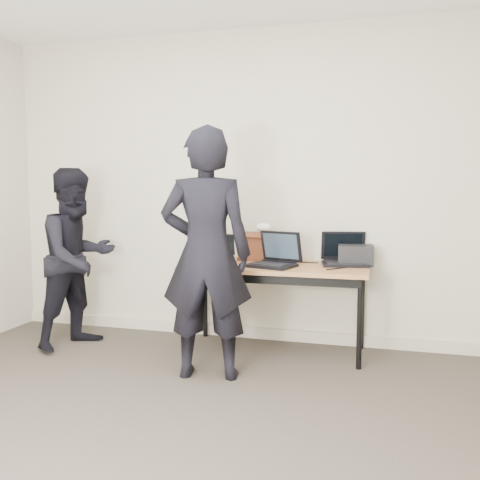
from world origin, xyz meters
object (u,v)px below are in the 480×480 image
at_px(laptop_right, 344,257).
at_px(equipment_box, 356,255).
at_px(laptop_center, 275,258).
at_px(leather_satchel, 260,246).
at_px(person_typist, 206,254).
at_px(desk, 275,272).
at_px(laptop_beige, 215,257).
at_px(person_observer, 78,258).

distance_m(laptop_right, equipment_box, 0.09).
height_order(laptop_center, leather_satchel, laptop_center).
xyz_separation_m(equipment_box, person_typist, (-0.98, -0.87, 0.09)).
height_order(desk, laptop_beige, laptop_beige).
distance_m(desk, person_observer, 1.67).
distance_m(leather_satchel, equipment_box, 0.81).
bearing_deg(leather_satchel, person_typist, -99.58).
height_order(laptop_right, equipment_box, laptop_right).
relative_size(laptop_center, equipment_box, 1.58).
bearing_deg(laptop_center, equipment_box, 37.88).
bearing_deg(leather_satchel, desk, -50.45).
height_order(laptop_beige, laptop_right, laptop_right).
distance_m(laptop_beige, person_typist, 0.69).
relative_size(laptop_beige, laptop_center, 0.74).
bearing_deg(desk, laptop_center, -80.17).
bearing_deg(equipment_box, desk, -163.05).
height_order(desk, laptop_right, laptop_right).
relative_size(laptop_beige, person_typist, 0.18).
bearing_deg(laptop_center, person_typist, -102.73).
height_order(laptop_beige, laptop_center, laptop_center).
distance_m(desk, laptop_beige, 0.52).
xyz_separation_m(laptop_beige, person_observer, (-1.14, -0.25, -0.02)).
distance_m(leather_satchel, person_typist, 0.93).
bearing_deg(desk, person_typist, -118.19).
relative_size(desk, equipment_box, 5.43).
height_order(desk, person_typist, person_typist).
distance_m(desk, leather_satchel, 0.34).
distance_m(leather_satchel, person_observer, 1.55).
bearing_deg(person_observer, laptop_beige, -55.86).
distance_m(laptop_center, person_observer, 1.67).
xyz_separation_m(leather_satchel, equipment_box, (0.81, -0.04, -0.05)).
bearing_deg(laptop_center, desk, 117.54).
xyz_separation_m(laptop_right, leather_satchel, (-0.72, 0.04, 0.07)).
relative_size(leather_satchel, person_typist, 0.21).
height_order(laptop_beige, leather_satchel, same).
bearing_deg(laptop_beige, desk, 3.82).
height_order(laptop_beige, equipment_box, laptop_beige).
height_order(desk, laptop_center, laptop_center).
relative_size(laptop_center, person_typist, 0.25).
bearing_deg(person_typist, person_observer, -28.24).
height_order(person_typist, person_observer, person_typist).
bearing_deg(desk, laptop_right, 18.81).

